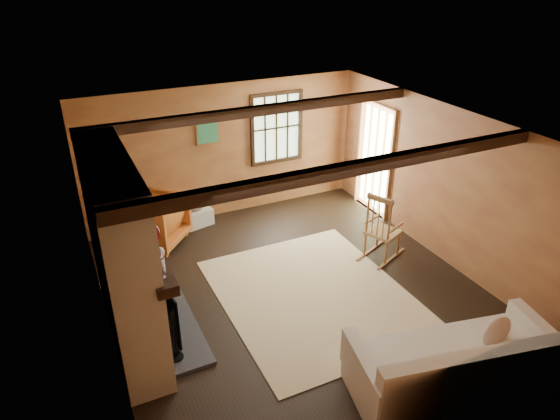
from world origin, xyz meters
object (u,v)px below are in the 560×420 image
fireplace (125,263)px  laundry_basket (197,217)px  armchair (154,221)px  sofa (457,371)px  rocking_chair (382,231)px

fireplace → laundry_basket: 3.13m
armchair → fireplace: bearing=23.9°
sofa → laundry_basket: (-1.39, 4.95, -0.17)m
rocking_chair → laundry_basket: 3.27m
rocking_chair → laundry_basket: size_ratio=2.24×
rocking_chair → sofa: rocking_chair is taller
laundry_basket → sofa: bearing=-74.3°
laundry_basket → armchair: size_ratio=0.55×
sofa → laundry_basket: size_ratio=4.77×
fireplace → rocking_chair: (3.87, 0.24, -0.63)m
rocking_chair → armchair: (-3.11, 1.96, -0.06)m
armchair → laundry_basket: bearing=155.9°
laundry_basket → armchair: armchair is taller
armchair → sofa: bearing=68.4°
fireplace → rocking_chair: 3.93m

